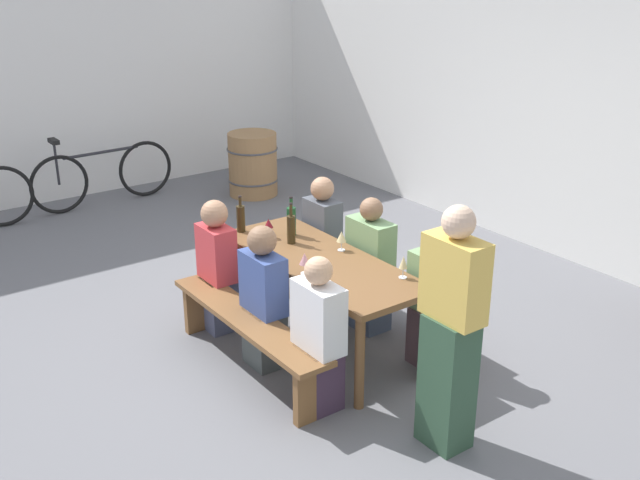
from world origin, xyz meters
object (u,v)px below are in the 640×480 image
seated_guest_near_0 (217,268)px  standing_host (451,335)px  seated_guest_far_1 (370,269)px  seated_guest_far_2 (432,302)px  wine_glass_2 (341,237)px  bench_far (384,285)px  seated_guest_near_2 (318,338)px  seated_guest_far_0 (322,242)px  wine_bottle_2 (241,218)px  wine_glass_0 (269,224)px  bench_near (248,329)px  wine_glass_3 (403,263)px  seated_guest_near_1 (264,300)px  parked_bicycle_0 (102,175)px  wine_bottle_1 (291,221)px  wine_glass_1 (305,259)px  tasting_table (320,269)px  wine_bottle_0 (291,229)px  wine_barrel (253,164)px

seated_guest_near_0 → standing_host: standing_host is taller
seated_guest_far_1 → seated_guest_far_2: 0.72m
wine_glass_2 → seated_guest_far_1: bearing=85.5°
bench_far → seated_guest_near_2: size_ratio=1.60×
wine_glass_2 → seated_guest_near_0: bearing=-133.1°
seated_guest_near_0 → seated_guest_far_0: bearing=-3.1°
seated_guest_near_2 → seated_guest_far_2: (0.04, 1.01, -0.01)m
wine_bottle_2 → wine_glass_2: size_ratio=1.94×
wine_glass_0 → standing_host: size_ratio=0.10×
bench_near → bench_far: bearing=90.0°
seated_guest_near_2 → seated_guest_far_1: bearing=34.2°
wine_glass_0 → seated_guest_near_0: seated_guest_near_0 is taller
wine_glass_3 → seated_guest_near_1: seated_guest_near_1 is taller
wine_glass_0 → wine_glass_3: 1.29m
seated_guest_near_0 → seated_guest_far_0: 1.01m
seated_guest_far_1 → parked_bicycle_0: size_ratio=0.63×
wine_bottle_2 → seated_guest_near_2: (1.53, -0.31, -0.34)m
wine_bottle_1 → wine_glass_2: bearing=14.0°
wine_glass_2 → seated_guest_far_0: 0.76m
seated_guest_far_0 → parked_bicycle_0: 3.77m
parked_bicycle_0 → seated_guest_far_1: bearing=-84.2°
wine_glass_1 → seated_guest_far_2: bearing=54.4°
bench_near → parked_bicycle_0: size_ratio=0.99×
standing_host → parked_bicycle_0: bearing=-0.2°
wine_bottle_2 → tasting_table: bearing=12.7°
seated_guest_far_0 → seated_guest_far_2: bearing=90.0°
parked_bicycle_0 → wine_bottle_0: bearing=-90.7°
seated_guest_near_1 → wine_bottle_0: bearing=37.1°
bench_near → seated_guest_near_1: (-0.01, 0.15, 0.19)m
bench_far → wine_bottle_1: bearing=-134.2°
wine_bottle_1 → seated_guest_far_1: (0.53, 0.40, -0.34)m
seated_guest_near_0 → parked_bicycle_0: bearing=83.3°
wine_bottle_0 → wine_glass_0: 0.22m
bench_near → wine_glass_3: size_ratio=10.66×
seated_guest_near_0 → wine_barrel: seated_guest_near_0 is taller
wine_bottle_0 → parked_bicycle_0: (-3.99, -0.08, -0.50)m
wine_glass_2 → wine_barrel: (-3.62, 1.38, -0.47)m
wine_bottle_0 → standing_host: size_ratio=0.21×
wine_bottle_2 → seated_guest_near_2: size_ratio=0.28×
wine_glass_2 → bench_far: bearing=86.0°
wine_bottle_0 → wine_glass_2: 0.43m
tasting_table → bench_far: 0.73m
seated_guest_near_2 → bench_far: bearing=30.3°
bench_far → wine_glass_3: 0.91m
tasting_table → wine_glass_0: bearing=-172.3°
seated_guest_far_2 → bench_near: bearing=-31.6°
wine_bottle_1 → seated_guest_near_1: bearing=-49.0°
wine_bottle_0 → wine_glass_2: bearing=32.7°
wine_bottle_0 → wine_glass_2: size_ratio=2.11×
seated_guest_near_0 → parked_bicycle_0: size_ratio=0.62×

